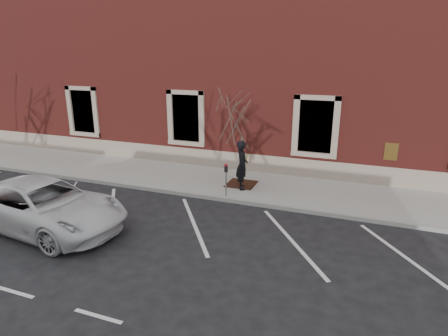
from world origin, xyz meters
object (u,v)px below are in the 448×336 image
at_px(white_truck, 43,206).
at_px(sapling, 242,120).
at_px(man, 242,165).
at_px(parking_meter, 226,174).

bearing_deg(white_truck, sapling, -34.27).
relative_size(man, sapling, 0.51).
xyz_separation_m(man, sapling, (-0.17, 0.48, 1.70)).
xyz_separation_m(man, parking_meter, (-0.31, -0.97, -0.11)).
height_order(man, white_truck, man).
distance_m(sapling, white_truck, 7.67).
relative_size(man, parking_meter, 1.56).
height_order(man, parking_meter, man).
relative_size(parking_meter, white_truck, 0.23).
distance_m(man, parking_meter, 1.02).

